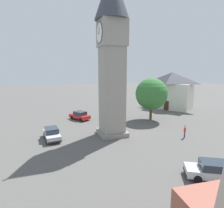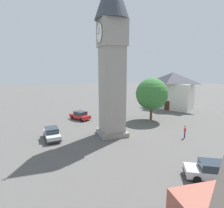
{
  "view_description": "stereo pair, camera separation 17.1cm",
  "coord_description": "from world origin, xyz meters",
  "px_view_note": "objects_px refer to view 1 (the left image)",
  "views": [
    {
      "loc": [
        -23.32,
        8.38,
        8.87
      ],
      "look_at": [
        0.0,
        0.0,
        4.36
      ],
      "focal_mm": 29.78,
      "sensor_mm": 36.0,
      "label": 1
    },
    {
      "loc": [
        -23.37,
        8.21,
        8.87
      ],
      "look_at": [
        0.0,
        0.0,
        4.36
      ],
      "focal_mm": 29.78,
      "sensor_mm": 36.0,
      "label": 2
    }
  ],
  "objects_px": {
    "car_blue_kerb": "(52,134)",
    "car_white_side": "(80,115)",
    "car_red_corner": "(212,170)",
    "clock_tower": "(112,41)",
    "building_shop_left": "(172,90)",
    "pedestrian": "(185,131)",
    "tree": "(151,94)",
    "car_silver_kerb": "(114,113)"
  },
  "relations": [
    {
      "from": "car_blue_kerb",
      "to": "building_shop_left",
      "type": "xyz_separation_m",
      "value": [
        11.71,
        -27.33,
        3.54
      ]
    },
    {
      "from": "clock_tower",
      "to": "car_silver_kerb",
      "type": "relative_size",
      "value": 4.82
    },
    {
      "from": "car_red_corner",
      "to": "pedestrian",
      "type": "height_order",
      "value": "pedestrian"
    },
    {
      "from": "clock_tower",
      "to": "car_red_corner",
      "type": "xyz_separation_m",
      "value": [
        -12.9,
        -4.13,
        -11.79
      ]
    },
    {
      "from": "car_silver_kerb",
      "to": "building_shop_left",
      "type": "height_order",
      "value": "building_shop_left"
    },
    {
      "from": "pedestrian",
      "to": "tree",
      "type": "relative_size",
      "value": 0.22
    },
    {
      "from": "car_red_corner",
      "to": "pedestrian",
      "type": "bearing_deg",
      "value": -28.23
    },
    {
      "from": "car_white_side",
      "to": "building_shop_left",
      "type": "relative_size",
      "value": 0.4
    },
    {
      "from": "clock_tower",
      "to": "tree",
      "type": "distance_m",
      "value": 13.05
    },
    {
      "from": "clock_tower",
      "to": "car_red_corner",
      "type": "height_order",
      "value": "clock_tower"
    },
    {
      "from": "car_blue_kerb",
      "to": "car_white_side",
      "type": "relative_size",
      "value": 0.97
    },
    {
      "from": "car_white_side",
      "to": "car_red_corner",
      "type": "bearing_deg",
      "value": -162.92
    },
    {
      "from": "car_silver_kerb",
      "to": "car_white_side",
      "type": "bearing_deg",
      "value": 85.07
    },
    {
      "from": "car_blue_kerb",
      "to": "car_white_side",
      "type": "bearing_deg",
      "value": -30.81
    },
    {
      "from": "car_blue_kerb",
      "to": "car_red_corner",
      "type": "bearing_deg",
      "value": -138.97
    },
    {
      "from": "car_silver_kerb",
      "to": "pedestrian",
      "type": "bearing_deg",
      "value": -159.91
    },
    {
      "from": "car_red_corner",
      "to": "building_shop_left",
      "type": "height_order",
      "value": "building_shop_left"
    },
    {
      "from": "clock_tower",
      "to": "car_white_side",
      "type": "xyz_separation_m",
      "value": [
        9.64,
        2.8,
        -11.79
      ]
    },
    {
      "from": "car_red_corner",
      "to": "building_shop_left",
      "type": "xyz_separation_m",
      "value": [
        25.6,
        -15.25,
        3.54
      ]
    },
    {
      "from": "clock_tower",
      "to": "car_white_side",
      "type": "distance_m",
      "value": 15.48
    },
    {
      "from": "car_blue_kerb",
      "to": "pedestrian",
      "type": "distance_m",
      "value": 17.49
    },
    {
      "from": "clock_tower",
      "to": "car_white_side",
      "type": "height_order",
      "value": "clock_tower"
    },
    {
      "from": "pedestrian",
      "to": "tree",
      "type": "distance_m",
      "value": 10.12
    },
    {
      "from": "pedestrian",
      "to": "clock_tower",
      "type": "bearing_deg",
      "value": 63.03
    },
    {
      "from": "car_silver_kerb",
      "to": "pedestrian",
      "type": "relative_size",
      "value": 2.63
    },
    {
      "from": "car_red_corner",
      "to": "building_shop_left",
      "type": "bearing_deg",
      "value": -30.78
    },
    {
      "from": "clock_tower",
      "to": "pedestrian",
      "type": "xyz_separation_m",
      "value": [
        -4.42,
        -8.68,
        -11.54
      ]
    },
    {
      "from": "clock_tower",
      "to": "car_blue_kerb",
      "type": "bearing_deg",
      "value": 82.94
    },
    {
      "from": "car_blue_kerb",
      "to": "tree",
      "type": "height_order",
      "value": "tree"
    },
    {
      "from": "car_white_side",
      "to": "building_shop_left",
      "type": "distance_m",
      "value": 22.66
    },
    {
      "from": "clock_tower",
      "to": "tree",
      "type": "height_order",
      "value": "clock_tower"
    },
    {
      "from": "tree",
      "to": "car_blue_kerb",
      "type": "bearing_deg",
      "value": 103.09
    },
    {
      "from": "pedestrian",
      "to": "building_shop_left",
      "type": "bearing_deg",
      "value": -31.99
    },
    {
      "from": "car_silver_kerb",
      "to": "building_shop_left",
      "type": "relative_size",
      "value": 0.41
    },
    {
      "from": "car_blue_kerb",
      "to": "clock_tower",
      "type": "bearing_deg",
      "value": -97.06
    },
    {
      "from": "car_red_corner",
      "to": "clock_tower",
      "type": "bearing_deg",
      "value": 17.74
    },
    {
      "from": "clock_tower",
      "to": "building_shop_left",
      "type": "height_order",
      "value": "clock_tower"
    },
    {
      "from": "car_red_corner",
      "to": "car_white_side",
      "type": "relative_size",
      "value": 1.0
    },
    {
      "from": "car_white_side",
      "to": "pedestrian",
      "type": "relative_size",
      "value": 2.61
    },
    {
      "from": "building_shop_left",
      "to": "pedestrian",
      "type": "bearing_deg",
      "value": 148.01
    },
    {
      "from": "clock_tower",
      "to": "pedestrian",
      "type": "bearing_deg",
      "value": -116.97
    },
    {
      "from": "car_silver_kerb",
      "to": "tree",
      "type": "xyz_separation_m",
      "value": [
        -4.1,
        -5.45,
        3.99
      ]
    }
  ]
}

